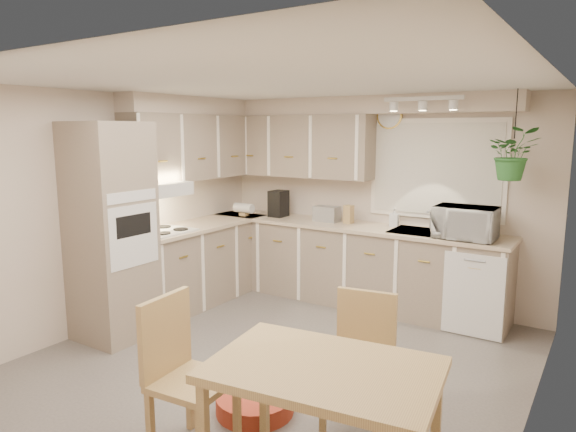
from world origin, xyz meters
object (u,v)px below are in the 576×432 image
(chair_back, at_px, (358,366))
(microwave, at_px, (466,219))
(dining_table, at_px, (323,431))
(chair_left, at_px, (193,378))
(braided_rug, at_px, (285,364))
(pet_bed, at_px, (255,403))

(chair_back, relative_size, microwave, 1.58)
(dining_table, xyz_separation_m, microwave, (-0.00, 2.94, 0.76))
(chair_left, height_order, braided_rug, chair_left)
(chair_back, distance_m, microwave, 2.38)
(microwave, bearing_deg, chair_left, -105.78)
(braided_rug, xyz_separation_m, microwave, (1.05, 1.72, 1.14))
(pet_bed, bearing_deg, braided_rug, 107.10)
(dining_table, relative_size, microwave, 2.07)
(pet_bed, xyz_separation_m, microwave, (0.82, 2.47, 1.07))
(chair_back, xyz_separation_m, pet_bed, (-0.72, -0.18, -0.40))
(dining_table, distance_m, chair_left, 0.88)
(dining_table, height_order, pet_bed, dining_table)
(microwave, bearing_deg, chair_back, -92.47)
(dining_table, height_order, chair_left, chair_left)
(chair_left, relative_size, braided_rug, 0.84)
(chair_left, xyz_separation_m, braided_rug, (-0.19, 1.33, -0.50))
(braided_rug, bearing_deg, dining_table, -49.28)
(chair_left, height_order, chair_back, chair_left)
(chair_left, bearing_deg, microwave, 159.26)
(chair_back, relative_size, pet_bed, 1.65)
(chair_back, bearing_deg, pet_bed, 4.99)
(chair_left, relative_size, chair_back, 1.07)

